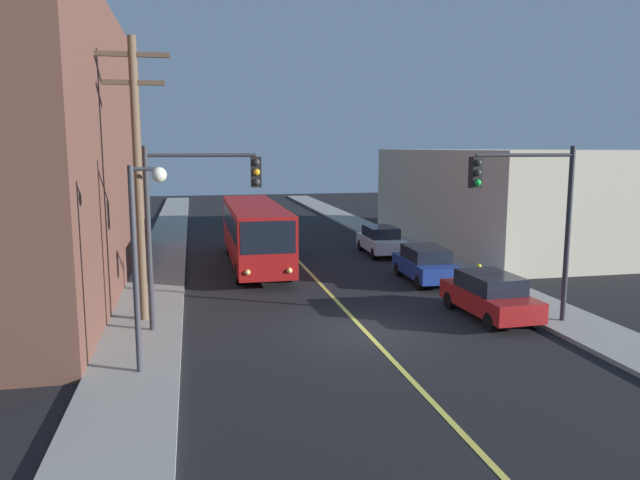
{
  "coord_description": "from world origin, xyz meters",
  "views": [
    {
      "loc": [
        -5.51,
        -18.54,
        6.09
      ],
      "look_at": [
        0.0,
        7.33,
        2.0
      ],
      "focal_mm": 33.6,
      "sensor_mm": 36.0,
      "label": 1
    }
  ],
  "objects_px": {
    "parked_car_blue": "(425,264)",
    "traffic_signal_left_corner": "(196,203)",
    "utility_pole_near": "(138,168)",
    "fire_hydrant": "(479,272)",
    "parked_car_white": "(381,240)",
    "parked_car_red": "(489,295)",
    "street_lamp_left": "(143,239)",
    "city_bus": "(254,231)",
    "traffic_signal_right_corner": "(529,202)"
  },
  "relations": [
    {
      "from": "parked_car_white",
      "to": "fire_hydrant",
      "type": "distance_m",
      "value": 8.63
    },
    {
      "from": "parked_car_white",
      "to": "parked_car_blue",
      "type": "bearing_deg",
      "value": -91.48
    },
    {
      "from": "parked_car_white",
      "to": "street_lamp_left",
      "type": "xyz_separation_m",
      "value": [
        -11.81,
        -16.48,
        2.9
      ]
    },
    {
      "from": "city_bus",
      "to": "parked_car_red",
      "type": "height_order",
      "value": "city_bus"
    },
    {
      "from": "parked_car_white",
      "to": "utility_pole_near",
      "type": "relative_size",
      "value": 0.46
    },
    {
      "from": "parked_car_red",
      "to": "city_bus",
      "type": "bearing_deg",
      "value": 122.29
    },
    {
      "from": "parked_car_blue",
      "to": "traffic_signal_left_corner",
      "type": "bearing_deg",
      "value": -151.76
    },
    {
      "from": "traffic_signal_right_corner",
      "to": "street_lamp_left",
      "type": "bearing_deg",
      "value": -171.04
    },
    {
      "from": "parked_car_blue",
      "to": "traffic_signal_left_corner",
      "type": "xyz_separation_m",
      "value": [
        -10.2,
        -5.48,
        3.46
      ]
    },
    {
      "from": "utility_pole_near",
      "to": "fire_hydrant",
      "type": "bearing_deg",
      "value": 11.75
    },
    {
      "from": "parked_car_red",
      "to": "utility_pole_near",
      "type": "bearing_deg",
      "value": 171.13
    },
    {
      "from": "city_bus",
      "to": "street_lamp_left",
      "type": "xyz_separation_m",
      "value": [
        -4.38,
        -14.74,
        1.92
      ]
    },
    {
      "from": "utility_pole_near",
      "to": "parked_car_white",
      "type": "bearing_deg",
      "value": 42.77
    },
    {
      "from": "parked_car_red",
      "to": "traffic_signal_right_corner",
      "type": "xyz_separation_m",
      "value": [
        0.58,
        -1.3,
        3.46
      ]
    },
    {
      "from": "traffic_signal_right_corner",
      "to": "parked_car_red",
      "type": "bearing_deg",
      "value": 114.14
    },
    {
      "from": "fire_hydrant",
      "to": "traffic_signal_left_corner",
      "type": "bearing_deg",
      "value": -160.71
    },
    {
      "from": "parked_car_blue",
      "to": "utility_pole_near",
      "type": "distance_m",
      "value": 13.58
    },
    {
      "from": "utility_pole_near",
      "to": "fire_hydrant",
      "type": "distance_m",
      "value": 15.25
    },
    {
      "from": "parked_car_white",
      "to": "traffic_signal_left_corner",
      "type": "bearing_deg",
      "value": -129.26
    },
    {
      "from": "street_lamp_left",
      "to": "fire_hydrant",
      "type": "bearing_deg",
      "value": 30.52
    },
    {
      "from": "parked_car_blue",
      "to": "utility_pole_near",
      "type": "bearing_deg",
      "value": -161.15
    },
    {
      "from": "parked_car_blue",
      "to": "parked_car_white",
      "type": "height_order",
      "value": "same"
    },
    {
      "from": "traffic_signal_right_corner",
      "to": "street_lamp_left",
      "type": "xyz_separation_m",
      "value": [
        -12.24,
        -1.93,
        -0.56
      ]
    },
    {
      "from": "utility_pole_near",
      "to": "street_lamp_left",
      "type": "relative_size",
      "value": 1.74
    },
    {
      "from": "utility_pole_near",
      "to": "street_lamp_left",
      "type": "bearing_deg",
      "value": -84.65
    },
    {
      "from": "parked_car_red",
      "to": "utility_pole_near",
      "type": "height_order",
      "value": "utility_pole_near"
    },
    {
      "from": "parked_car_red",
      "to": "fire_hydrant",
      "type": "height_order",
      "value": "parked_car_red"
    },
    {
      "from": "city_bus",
      "to": "traffic_signal_right_corner",
      "type": "relative_size",
      "value": 2.03
    },
    {
      "from": "street_lamp_left",
      "to": "fire_hydrant",
      "type": "height_order",
      "value": "street_lamp_left"
    },
    {
      "from": "parked_car_white",
      "to": "fire_hydrant",
      "type": "relative_size",
      "value": 5.29
    },
    {
      "from": "parked_car_blue",
      "to": "parked_car_white",
      "type": "relative_size",
      "value": 1.0
    },
    {
      "from": "parked_car_red",
      "to": "utility_pole_near",
      "type": "xyz_separation_m",
      "value": [
        -12.14,
        1.89,
        4.58
      ]
    },
    {
      "from": "parked_car_red",
      "to": "traffic_signal_left_corner",
      "type": "distance_m",
      "value": 10.82
    },
    {
      "from": "fire_hydrant",
      "to": "street_lamp_left",
      "type": "bearing_deg",
      "value": -149.48
    },
    {
      "from": "parked_car_red",
      "to": "traffic_signal_right_corner",
      "type": "relative_size",
      "value": 0.74
    },
    {
      "from": "city_bus",
      "to": "traffic_signal_right_corner",
      "type": "xyz_separation_m",
      "value": [
        7.86,
        -12.81,
        2.49
      ]
    },
    {
      "from": "parked_car_white",
      "to": "utility_pole_near",
      "type": "xyz_separation_m",
      "value": [
        -12.29,
        -11.36,
        4.58
      ]
    },
    {
      "from": "parked_car_red",
      "to": "parked_car_white",
      "type": "distance_m",
      "value": 13.26
    },
    {
      "from": "fire_hydrant",
      "to": "parked_car_white",
      "type": "bearing_deg",
      "value": 102.52
    },
    {
      "from": "parked_car_white",
      "to": "street_lamp_left",
      "type": "height_order",
      "value": "street_lamp_left"
    },
    {
      "from": "fire_hydrant",
      "to": "city_bus",
      "type": "bearing_deg",
      "value": 144.31
    },
    {
      "from": "city_bus",
      "to": "traffic_signal_right_corner",
      "type": "height_order",
      "value": "traffic_signal_right_corner"
    },
    {
      "from": "traffic_signal_left_corner",
      "to": "street_lamp_left",
      "type": "xyz_separation_m",
      "value": [
        -1.42,
        -3.77,
        -0.56
      ]
    },
    {
      "from": "traffic_signal_right_corner",
      "to": "fire_hydrant",
      "type": "height_order",
      "value": "traffic_signal_right_corner"
    },
    {
      "from": "parked_car_red",
      "to": "parked_car_white",
      "type": "height_order",
      "value": "same"
    },
    {
      "from": "city_bus",
      "to": "parked_car_blue",
      "type": "bearing_deg",
      "value": -37.17
    },
    {
      "from": "parked_car_red",
      "to": "parked_car_blue",
      "type": "xyz_separation_m",
      "value": [
        -0.04,
        6.02,
        0.0
      ]
    },
    {
      "from": "traffic_signal_right_corner",
      "to": "parked_car_white",
      "type": "bearing_deg",
      "value": 91.7
    },
    {
      "from": "parked_car_blue",
      "to": "traffic_signal_right_corner",
      "type": "height_order",
      "value": "traffic_signal_right_corner"
    },
    {
      "from": "traffic_signal_left_corner",
      "to": "street_lamp_left",
      "type": "bearing_deg",
      "value": -110.59
    }
  ]
}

